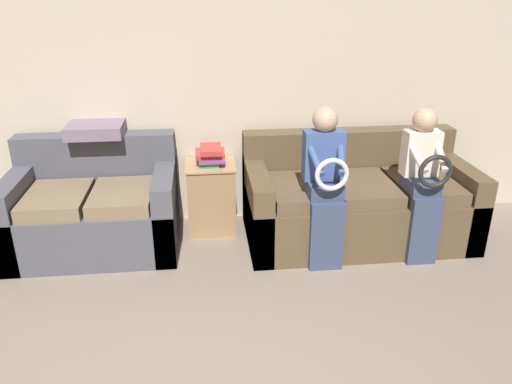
{
  "coord_description": "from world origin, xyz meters",
  "views": [
    {
      "loc": [
        0.04,
        -1.26,
        2.02
      ],
      "look_at": [
        0.39,
        1.79,
        0.74
      ],
      "focal_mm": 35.0,
      "sensor_mm": 36.0,
      "label": 1
    }
  ],
  "objects_px": {
    "couch_side": "(96,210)",
    "book_stack": "(210,155)",
    "couch_main": "(356,202)",
    "side_shelf": "(211,196)",
    "throw_pillow": "(97,128)",
    "child_left_seated": "(325,180)",
    "child_right_seated": "(423,177)"
  },
  "relations": [
    {
      "from": "couch_side",
      "to": "side_shelf",
      "type": "distance_m",
      "value": 0.97
    },
    {
      "from": "child_right_seated",
      "to": "book_stack",
      "type": "relative_size",
      "value": 4.04
    },
    {
      "from": "couch_main",
      "to": "side_shelf",
      "type": "relative_size",
      "value": 3.05
    },
    {
      "from": "child_right_seated",
      "to": "throw_pillow",
      "type": "height_order",
      "value": "child_right_seated"
    },
    {
      "from": "child_left_seated",
      "to": "child_right_seated",
      "type": "bearing_deg",
      "value": -0.23
    },
    {
      "from": "couch_side",
      "to": "book_stack",
      "type": "relative_size",
      "value": 4.48
    },
    {
      "from": "child_right_seated",
      "to": "throw_pillow",
      "type": "distance_m",
      "value": 2.63
    },
    {
      "from": "child_left_seated",
      "to": "throw_pillow",
      "type": "xyz_separation_m",
      "value": [
        -1.75,
        0.75,
        0.25
      ]
    },
    {
      "from": "couch_side",
      "to": "child_right_seated",
      "type": "height_order",
      "value": "child_right_seated"
    },
    {
      "from": "side_shelf",
      "to": "book_stack",
      "type": "bearing_deg",
      "value": -45.53
    },
    {
      "from": "child_left_seated",
      "to": "side_shelf",
      "type": "distance_m",
      "value": 1.12
    },
    {
      "from": "couch_main",
      "to": "throw_pillow",
      "type": "height_order",
      "value": "throw_pillow"
    },
    {
      "from": "couch_main",
      "to": "couch_side",
      "type": "height_order",
      "value": "couch_side"
    },
    {
      "from": "couch_main",
      "to": "child_left_seated",
      "type": "xyz_separation_m",
      "value": [
        -0.38,
        -0.38,
        0.36
      ]
    },
    {
      "from": "book_stack",
      "to": "child_right_seated",
      "type": "bearing_deg",
      "value": -22.19
    },
    {
      "from": "couch_main",
      "to": "book_stack",
      "type": "relative_size",
      "value": 6.35
    },
    {
      "from": "couch_side",
      "to": "throw_pillow",
      "type": "distance_m",
      "value": 0.67
    },
    {
      "from": "couch_main",
      "to": "book_stack",
      "type": "xyz_separation_m",
      "value": [
        -1.21,
        0.27,
        0.37
      ]
    },
    {
      "from": "child_left_seated",
      "to": "couch_main",
      "type": "bearing_deg",
      "value": 44.93
    },
    {
      "from": "couch_main",
      "to": "child_right_seated",
      "type": "bearing_deg",
      "value": -45.15
    },
    {
      "from": "child_right_seated",
      "to": "throw_pillow",
      "type": "relative_size",
      "value": 2.63
    },
    {
      "from": "child_right_seated",
      "to": "throw_pillow",
      "type": "xyz_separation_m",
      "value": [
        -2.51,
        0.75,
        0.26
      ]
    },
    {
      "from": "throw_pillow",
      "to": "couch_main",
      "type": "bearing_deg",
      "value": -9.77
    },
    {
      "from": "couch_side",
      "to": "throw_pillow",
      "type": "bearing_deg",
      "value": 84.43
    },
    {
      "from": "couch_main",
      "to": "side_shelf",
      "type": "xyz_separation_m",
      "value": [
        -1.21,
        0.27,
        -0.0
      ]
    },
    {
      "from": "side_shelf",
      "to": "throw_pillow",
      "type": "bearing_deg",
      "value": 174.01
    },
    {
      "from": "side_shelf",
      "to": "throw_pillow",
      "type": "xyz_separation_m",
      "value": [
        -0.92,
        0.1,
        0.61
      ]
    },
    {
      "from": "book_stack",
      "to": "throw_pillow",
      "type": "xyz_separation_m",
      "value": [
        -0.92,
        0.1,
        0.23
      ]
    },
    {
      "from": "book_stack",
      "to": "throw_pillow",
      "type": "height_order",
      "value": "throw_pillow"
    },
    {
      "from": "child_left_seated",
      "to": "side_shelf",
      "type": "bearing_deg",
      "value": 142.1
    },
    {
      "from": "child_right_seated",
      "to": "side_shelf",
      "type": "distance_m",
      "value": 1.76
    },
    {
      "from": "side_shelf",
      "to": "book_stack",
      "type": "xyz_separation_m",
      "value": [
        0.0,
        -0.0,
        0.37
      ]
    }
  ]
}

